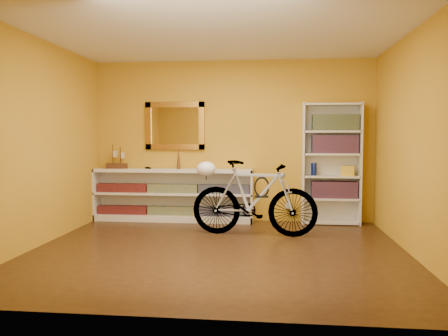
# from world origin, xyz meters

# --- Properties ---
(floor) EXTENTS (4.50, 4.00, 0.01)m
(floor) POSITION_xyz_m (0.00, 0.00, -0.01)
(floor) COLOR black
(floor) RESTS_ON ground
(ceiling) EXTENTS (4.50, 4.00, 0.01)m
(ceiling) POSITION_xyz_m (0.00, 0.00, 2.60)
(ceiling) COLOR silver
(ceiling) RESTS_ON ground
(back_wall) EXTENTS (4.50, 0.01, 2.60)m
(back_wall) POSITION_xyz_m (0.00, 2.00, 1.30)
(back_wall) COLOR #BF8A1C
(back_wall) RESTS_ON ground
(left_wall) EXTENTS (0.01, 4.00, 2.60)m
(left_wall) POSITION_xyz_m (-2.25, 0.00, 1.30)
(left_wall) COLOR #BF8A1C
(left_wall) RESTS_ON ground
(right_wall) EXTENTS (0.01, 4.00, 2.60)m
(right_wall) POSITION_xyz_m (2.25, 0.00, 1.30)
(right_wall) COLOR #BF8A1C
(right_wall) RESTS_ON ground
(gilt_mirror) EXTENTS (0.98, 0.06, 0.78)m
(gilt_mirror) POSITION_xyz_m (-0.95, 1.97, 1.55)
(gilt_mirror) COLOR #94601B
(gilt_mirror) RESTS_ON back_wall
(wall_socket) EXTENTS (0.09, 0.02, 0.09)m
(wall_socket) POSITION_xyz_m (0.90, 1.99, 0.25)
(wall_socket) COLOR silver
(wall_socket) RESTS_ON back_wall
(console_unit) EXTENTS (2.60, 0.35, 0.85)m
(console_unit) POSITION_xyz_m (-0.96, 1.81, 0.42)
(console_unit) COLOR silver
(console_unit) RESTS_ON floor
(cd_row_lower) EXTENTS (2.50, 0.13, 0.14)m
(cd_row_lower) POSITION_xyz_m (-0.96, 1.79, 0.17)
(cd_row_lower) COLOR black
(cd_row_lower) RESTS_ON console_unit
(cd_row_upper) EXTENTS (2.50, 0.13, 0.14)m
(cd_row_upper) POSITION_xyz_m (-0.96, 1.79, 0.54)
(cd_row_upper) COLOR navy
(cd_row_upper) RESTS_ON console_unit
(model_ship) EXTENTS (0.34, 0.14, 0.40)m
(model_ship) POSITION_xyz_m (-1.89, 1.81, 1.05)
(model_ship) COLOR #3C2010
(model_ship) RESTS_ON console_unit
(toy_car) EXTENTS (0.00, 0.00, 0.00)m
(toy_car) POSITION_xyz_m (-1.37, 1.81, 0.85)
(toy_car) COLOR black
(toy_car) RESTS_ON console_unit
(bronze_ornament) EXTENTS (0.06, 0.06, 0.35)m
(bronze_ornament) POSITION_xyz_m (-0.86, 1.81, 1.03)
(bronze_ornament) COLOR brown
(bronze_ornament) RESTS_ON console_unit
(decorative_orb) EXTENTS (0.08, 0.08, 0.08)m
(decorative_orb) POSITION_xyz_m (-0.48, 1.81, 0.89)
(decorative_orb) COLOR brown
(decorative_orb) RESTS_ON console_unit
(bookcase) EXTENTS (0.90, 0.30, 1.90)m
(bookcase) POSITION_xyz_m (1.56, 1.84, 0.95)
(bookcase) COLOR silver
(bookcase) RESTS_ON floor
(book_row_a) EXTENTS (0.70, 0.22, 0.26)m
(book_row_a) POSITION_xyz_m (1.61, 1.84, 0.55)
(book_row_a) COLOR maroon
(book_row_a) RESTS_ON bookcase
(book_row_b) EXTENTS (0.70, 0.22, 0.28)m
(book_row_b) POSITION_xyz_m (1.61, 1.84, 1.25)
(book_row_b) COLOR maroon
(book_row_b) RESTS_ON bookcase
(book_row_c) EXTENTS (0.70, 0.22, 0.25)m
(book_row_c) POSITION_xyz_m (1.61, 1.84, 1.59)
(book_row_c) COLOR navy
(book_row_c) RESTS_ON bookcase
(travel_mug) EXTENTS (0.09, 0.09, 0.20)m
(travel_mug) POSITION_xyz_m (1.30, 1.82, 0.86)
(travel_mug) COLOR navy
(travel_mug) RESTS_ON bookcase
(red_tin) EXTENTS (0.17, 0.17, 0.20)m
(red_tin) POSITION_xyz_m (1.36, 1.87, 1.57)
(red_tin) COLOR maroon
(red_tin) RESTS_ON bookcase
(yellow_bag) EXTENTS (0.22, 0.17, 0.16)m
(yellow_bag) POSITION_xyz_m (1.81, 1.80, 0.84)
(yellow_bag) COLOR yellow
(yellow_bag) RESTS_ON bookcase
(bicycle) EXTENTS (0.62, 1.81, 1.05)m
(bicycle) POSITION_xyz_m (0.40, 0.88, 0.52)
(bicycle) COLOR silver
(bicycle) RESTS_ON floor
(helmet) EXTENTS (0.27, 0.26, 0.20)m
(helmet) POSITION_xyz_m (-0.28, 0.94, 0.92)
(helmet) COLOR white
(helmet) RESTS_ON bicycle
(u_lock) EXTENTS (0.21, 0.02, 0.21)m
(u_lock) POSITION_xyz_m (0.50, 0.87, 0.68)
(u_lock) COLOR black
(u_lock) RESTS_ON bicycle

